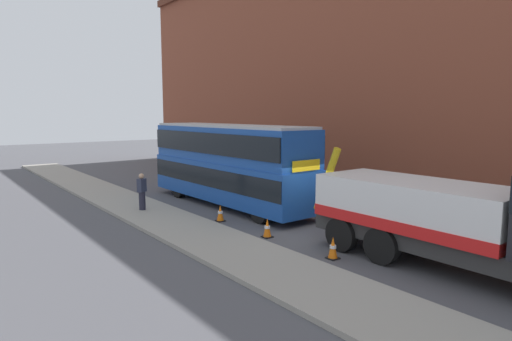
{
  "coord_description": "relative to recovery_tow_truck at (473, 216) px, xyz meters",
  "views": [
    {
      "loc": [
        11.51,
        -12.13,
        4.63
      ],
      "look_at": [
        -4.1,
        -0.09,
        2.0
      ],
      "focal_mm": 30.3,
      "sensor_mm": 36.0,
      "label": 1
    }
  ],
  "objects": [
    {
      "name": "recovery_tow_truck",
      "position": [
        0.0,
        0.0,
        0.0
      ],
      "size": [
        10.16,
        2.74,
        3.67
      ],
      "rotation": [
        0.0,
        0.0,
        0.01
      ],
      "color": "#2D2D2D",
      "rests_on": "ground_plane"
    },
    {
      "name": "ground_plane",
      "position": [
        -5.87,
        0.08,
        -1.76
      ],
      "size": [
        120.0,
        120.0,
        0.0
      ],
      "primitive_type": "plane",
      "color": "#4C4C51"
    },
    {
      "name": "double_decker_bus",
      "position": [
        -12.25,
        -0.01,
        0.47
      ],
      "size": [
        11.07,
        2.67,
        4.06
      ],
      "rotation": [
        0.0,
        0.0,
        0.01
      ],
      "color": "#19479E",
      "rests_on": "ground_plane"
    },
    {
      "name": "traffic_cone_midway",
      "position": [
        -6.55,
        -2.11,
        -1.42
      ],
      "size": [
        0.36,
        0.36,
        0.72
      ],
      "color": "orange",
      "rests_on": "ground_plane"
    },
    {
      "name": "near_kerb",
      "position": [
        -5.87,
        -4.12,
        -1.68
      ],
      "size": [
        60.0,
        2.8,
        0.15
      ],
      "primitive_type": "cube",
      "color": "gray",
      "rests_on": "ground_plane"
    },
    {
      "name": "pedestrian_onlooker",
      "position": [
        -13.22,
        -4.2,
        -0.77
      ],
      "size": [
        0.42,
        0.48,
        1.71
      ],
      "rotation": [
        0.0,
        0.0,
        0.52
      ],
      "color": "#232333",
      "rests_on": "near_kerb"
    },
    {
      "name": "traffic_cone_near_bus",
      "position": [
        -9.68,
        -2.18,
        -1.42
      ],
      "size": [
        0.36,
        0.36,
        0.72
      ],
      "color": "orange",
      "rests_on": "ground_plane"
    },
    {
      "name": "building_facade",
      "position": [
        -5.87,
        8.42,
        6.31
      ],
      "size": [
        60.0,
        1.5,
        16.0
      ],
      "color": "brown",
      "rests_on": "ground_plane"
    },
    {
      "name": "traffic_cone_near_truck",
      "position": [
        -3.41,
        -1.96,
        -1.42
      ],
      "size": [
        0.36,
        0.36,
        0.72
      ],
      "color": "orange",
      "rests_on": "ground_plane"
    }
  ]
}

